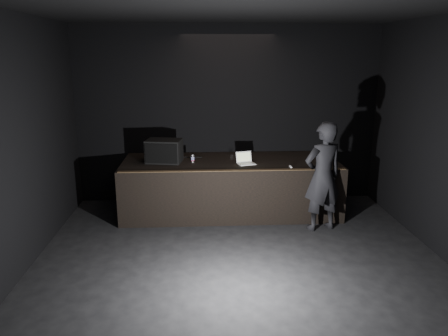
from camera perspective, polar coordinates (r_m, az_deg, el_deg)
name	(u,v)px	position (r m, az deg, el deg)	size (l,w,h in m)	color
ground	(244,283)	(5.98, 2.60, -14.78)	(7.00, 7.00, 0.00)	black
room_walls	(246,133)	(5.29, 2.85, 4.65)	(6.10, 7.10, 3.52)	black
stage_riser	(230,186)	(8.30, 0.80, -2.39)	(4.00, 1.50, 1.00)	black
riser_lip	(233,170)	(7.47, 1.18, -0.30)	(3.92, 0.10, 0.01)	brown
stage_monitor	(164,151)	(8.09, -7.83, 2.22)	(0.69, 0.56, 0.42)	black
cable	(181,157)	(8.45, -5.69, 1.43)	(0.02, 0.02, 0.82)	black
laptop	(245,161)	(7.95, 2.78, 0.97)	(0.36, 0.34, 0.21)	silver
beer_can	(193,159)	(8.02, -4.12, 1.23)	(0.06, 0.06, 0.15)	silver
plastic_cup	(232,157)	(8.24, 1.03, 1.43)	(0.07, 0.07, 0.09)	white
wii_remote	(291,167)	(7.77, 8.69, 0.17)	(0.03, 0.13, 0.02)	white
person	(323,177)	(7.52, 12.77, -1.11)	(0.68, 0.45, 1.88)	black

